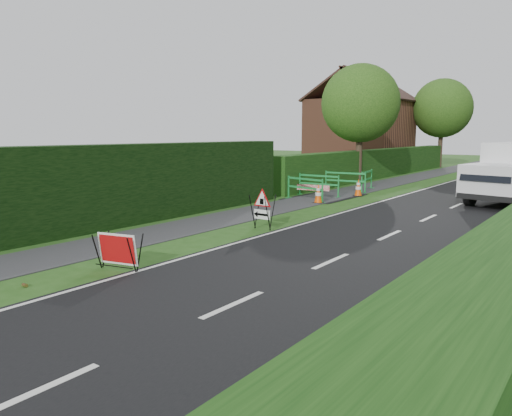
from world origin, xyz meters
The scene contains 18 objects.
ground centered at (0.00, 0.00, 0.00)m, with size 120.00×120.00×0.00m, color #214A15.
footpath centered at (-3.00, 35.00, 0.01)m, with size 2.00×90.00×0.02m, color #2D2D30.
hedge_west_near centered at (-5.00, 0.00, 0.00)m, with size 1.10×18.00×2.50m, color black.
hedge_west_far centered at (-5.00, 22.00, 0.00)m, with size 1.00×24.00×1.80m, color #14380F.
house_west centered at (-10.00, 30.00, 2.90)m, with size 7.50×7.40×7.88m.
tree_nw centered at (-4.60, 18.00, 4.48)m, with size 4.40×4.40×6.70m.
tree_fw centered at (-4.60, 34.00, 4.83)m, with size 4.80×4.80×7.24m.
red_rect_sign centered at (-0.76, -2.25, 0.45)m, with size 1.01×0.74×0.78m.
triangle_sign centered at (-0.91, 3.11, 0.72)m, with size 0.73×0.73×1.04m.
traffic_cone_3 centered at (-2.29, 9.08, 0.39)m, with size 0.38×0.38×0.79m.
traffic_cone_4 centered at (-1.93, 12.13, 0.39)m, with size 0.38×0.38×0.79m.
ped_barrier_0 centered at (-3.11, 9.39, 0.63)m, with size 2.08×0.86×1.00m.
ped_barrier_1 centered at (-3.42, 11.15, 0.63)m, with size 2.06×0.38×1.00m.
ped_barrier_2 centered at (-3.12, 13.25, 0.63)m, with size 2.08×0.54×1.00m.
ped_barrier_3 centered at (-2.57, 14.53, 0.63)m, with size 0.71×2.09×1.00m.
redwhite_plank centered at (-3.33, 10.47, 0.00)m, with size 1.50×0.04×0.25m, color red.
litter_can centered at (-1.29, -3.99, 0.00)m, with size 0.07×0.07×0.12m, color #BF7F4C.
hatchback_car centered at (1.65, 27.07, 0.67)m, with size 1.58×3.92×1.34m, color silver.
Camera 1 is at (7.48, -8.72, 2.85)m, focal length 35.00 mm.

